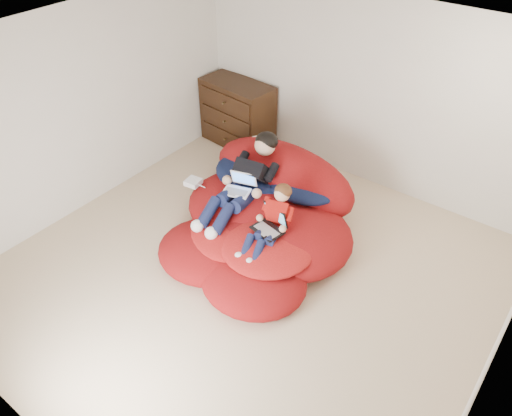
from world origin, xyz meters
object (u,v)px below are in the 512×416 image
at_px(dresser, 237,114).
at_px(younger_boy, 272,219).
at_px(older_boy, 247,177).
at_px(beanbag_pile, 264,215).
at_px(laptop_white, 240,186).
at_px(laptop_black, 271,223).

bearing_deg(dresser, younger_boy, -43.11).
bearing_deg(dresser, older_boy, -47.75).
distance_m(dresser, beanbag_pile, 2.23).
height_order(dresser, beanbag_pile, dresser).
bearing_deg(younger_boy, older_boy, 149.64).
distance_m(beanbag_pile, laptop_white, 0.48).
bearing_deg(younger_boy, beanbag_pile, 136.67).
bearing_deg(older_boy, younger_boy, -30.36).
bearing_deg(older_boy, beanbag_pile, -7.14).
height_order(younger_boy, laptop_white, younger_boy).
xyz_separation_m(older_boy, younger_boy, (0.63, -0.37, -0.09)).
height_order(dresser, laptop_black, dresser).
height_order(older_boy, laptop_white, older_boy).
xyz_separation_m(beanbag_pile, laptop_black, (0.36, -0.35, 0.28)).
bearing_deg(beanbag_pile, younger_boy, -43.33).
height_order(older_boy, younger_boy, older_boy).
relative_size(dresser, younger_boy, 1.38).
bearing_deg(younger_boy, dresser, 136.89).
relative_size(beanbag_pile, laptop_black, 6.43).
relative_size(laptop_white, laptop_black, 0.99).
bearing_deg(dresser, beanbag_pile, -43.07).
distance_m(beanbag_pile, younger_boy, 0.59).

